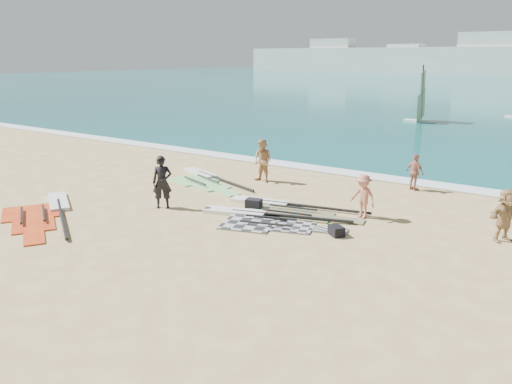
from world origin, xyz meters
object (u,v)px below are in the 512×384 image
Objects in this scene: rig_grey at (259,219)px; person_wetsuit at (162,182)px; rig_orange at (282,208)px; beachgoer_back at (415,172)px; gear_bag_far at (336,231)px; rig_green at (204,179)px; rig_red at (46,212)px; beachgoer_right at (505,215)px; gear_bag_near at (254,204)px; beachgoer_mid at (363,196)px; beachgoer_left at (263,161)px.

person_wetsuit is at bearing 175.05° from rig_grey.
beachgoer_back is at bearing 48.39° from rig_orange.
gear_bag_far is (2.84, -1.37, 0.10)m from rig_orange.
rig_green is at bearing 70.26° from person_wetsuit.
rig_grey is 7.69m from rig_red.
rig_red is at bearing -176.48° from person_wetsuit.
rig_grey is 10.62× the size of gear_bag_far.
beachgoer_right reaches higher than rig_grey.
gear_bag_near is at bearing 166.56° from gear_bag_far.
rig_orange is at bearing 87.45° from beachgoer_back.
gear_bag_far is (8.15, -3.24, 0.10)m from rig_green.
gear_bag_near reaches higher than gear_bag_far.
rig_grey is at bearing -177.75° from gear_bag_far.
person_wetsuit reaches higher than gear_bag_far.
gear_bag_near is at bearing -145.41° from beachgoer_mid.
beachgoer_mid is (8.11, -1.12, 0.73)m from rig_green.
beachgoer_left reaches higher than beachgoer_mid.
rig_green is 8.22m from beachgoer_mid.
beachgoer_left is at bearing 121.43° from rig_orange.
rig_green is at bearing -171.35° from beachgoer_mid.
beachgoer_left reaches higher than rig_green.
gear_bag_far is at bearing -32.17° from person_wetsuit.
person_wetsuit is 5.44m from beachgoer_left.
rig_orange is 10.67× the size of gear_bag_far.
beachgoer_left is (-1.98, 3.55, 0.78)m from gear_bag_near.
rig_orange is 3.16m from gear_bag_far.
gear_bag_far is at bearing -31.54° from beachgoer_left.
person_wetsuit is 1.26× the size of beachgoer_mid.
rig_orange is 1.07× the size of rig_red.
beachgoer_back is at bearing 8.40° from person_wetsuit.
beachgoer_left is at bearing 119.15° from gear_bag_near.
gear_bag_near is 3.97m from beachgoer_mid.
beachgoer_mid is (3.73, 1.22, 0.60)m from gear_bag_near.
gear_bag_near is at bearing -54.68° from beachgoer_left.
beachgoer_right reaches higher than rig_red.
gear_bag_near is at bearing 70.37° from rig_red.
rig_grey is at bearing 92.90° from beachgoer_back.
rig_grey is 1.49m from rig_orange.
beachgoer_mid is at bearing 10.93° from rig_green.
beachgoer_back is at bearing 42.02° from rig_green.
beachgoer_left is at bearing 96.46° from rig_red.
gear_bag_near is 0.29× the size of person_wetsuit.
beachgoer_right reaches higher than beachgoer_mid.
person_wetsuit is 1.20× the size of beachgoer_right.
beachgoer_left is (-2.91, 3.07, 0.91)m from rig_orange.
rig_orange is 9.71× the size of gear_bag_near.
rig_grey is 3.95m from person_wetsuit.
beachgoer_left reaches higher than rig_orange.
beachgoer_back is (3.12, 5.49, 0.72)m from rig_orange.
beachgoer_right reaches higher than gear_bag_far.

